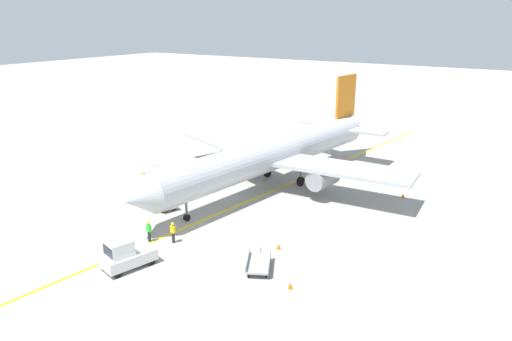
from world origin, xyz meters
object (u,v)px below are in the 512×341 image
at_px(airliner, 275,153).
at_px(pushback_tug, 125,255).
at_px(belt_loader_forward_hold, 160,198).
at_px(safety_cone_nose_left, 403,195).
at_px(ground_crew_marshaller, 149,231).
at_px(safety_cone_wingtip_left, 279,246).
at_px(baggage_tug_near_wing, 156,173).
at_px(ground_crew_wing_walker, 173,232).
at_px(baggage_cart_loaded, 259,263).
at_px(safety_cone_nose_right, 290,285).

relative_size(airliner, pushback_tug, 8.89).
bearing_deg(belt_loader_forward_hold, safety_cone_nose_left, 37.75).
height_order(ground_crew_marshaller, safety_cone_wingtip_left, ground_crew_marshaller).
distance_m(pushback_tug, belt_loader_forward_hold, 11.23).
relative_size(pushback_tug, baggage_tug_near_wing, 1.51).
distance_m(baggage_tug_near_wing, safety_cone_wingtip_left, 19.55).
xyz_separation_m(airliner, pushback_tug, (-0.08, -20.25, -2.42)).
relative_size(pushback_tug, ground_crew_marshaller, 2.34).
bearing_deg(ground_crew_wing_walker, safety_cone_wingtip_left, 25.20).
distance_m(baggage_cart_loaded, ground_crew_wing_walker, 7.69).
xyz_separation_m(pushback_tug, baggage_tug_near_wing, (-10.97, 14.33, -0.07)).
distance_m(airliner, baggage_tug_near_wing, 12.79).
height_order(belt_loader_forward_hold, safety_cone_nose_right, belt_loader_forward_hold).
xyz_separation_m(airliner, safety_cone_nose_right, (10.78, -16.49, -3.20)).
bearing_deg(baggage_tug_near_wing, ground_crew_marshaller, -48.21).
distance_m(baggage_cart_loaded, safety_cone_nose_left, 19.48).
bearing_deg(pushback_tug, safety_cone_nose_right, 19.12).
bearing_deg(safety_cone_nose_right, pushback_tug, -160.88).
xyz_separation_m(pushback_tug, safety_cone_nose_left, (12.37, 23.69, -0.77)).
relative_size(baggage_cart_loaded, safety_cone_nose_right, 8.41).
bearing_deg(baggage_cart_loaded, airliner, 116.60).
relative_size(ground_crew_marshaller, safety_cone_nose_right, 3.86).
distance_m(belt_loader_forward_hold, ground_crew_marshaller, 7.26).
bearing_deg(ground_crew_wing_walker, belt_loader_forward_hold, 140.47).
relative_size(airliner, safety_cone_wingtip_left, 80.20).
xyz_separation_m(ground_crew_marshaller, safety_cone_nose_left, (13.89, 19.94, -0.69)).
height_order(pushback_tug, baggage_cart_loaded, pushback_tug).
bearing_deg(safety_cone_nose_right, ground_crew_wing_walker, 175.51).
distance_m(belt_loader_forward_hold, ground_crew_wing_walker, 7.82).
distance_m(baggage_tug_near_wing, ground_crew_marshaller, 14.18).
bearing_deg(baggage_tug_near_wing, safety_cone_nose_left, 21.85).
distance_m(safety_cone_nose_right, safety_cone_wingtip_left, 5.44).
relative_size(airliner, belt_loader_forward_hold, 6.88).
bearing_deg(safety_cone_wingtip_left, airliner, 121.44).
relative_size(airliner, safety_cone_nose_right, 80.20).
bearing_deg(ground_crew_marshaller, safety_cone_wingtip_left, 25.49).
xyz_separation_m(belt_loader_forward_hold, safety_cone_nose_right, (16.71, -5.81, -0.56)).
height_order(ground_crew_marshaller, safety_cone_nose_left, ground_crew_marshaller).
bearing_deg(safety_cone_nose_right, airliner, 123.17).
distance_m(baggage_tug_near_wing, belt_loader_forward_hold, 6.98).
distance_m(ground_crew_wing_walker, safety_cone_nose_left, 22.66).
relative_size(baggage_tug_near_wing, safety_cone_nose_left, 5.96).
height_order(pushback_tug, safety_cone_nose_right, pushback_tug).
xyz_separation_m(ground_crew_marshaller, safety_cone_nose_right, (12.38, 0.01, -0.69)).
xyz_separation_m(baggage_tug_near_wing, safety_cone_wingtip_left, (18.50, -6.26, -0.71)).
bearing_deg(safety_cone_nose_left, baggage_tug_near_wing, -158.15).
height_order(ground_crew_marshaller, ground_crew_wing_walker, same).
relative_size(ground_crew_wing_walker, safety_cone_nose_right, 3.86).
bearing_deg(ground_crew_marshaller, ground_crew_wing_walker, 26.76).
bearing_deg(baggage_tug_near_wing, belt_loader_forward_hold, -42.85).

